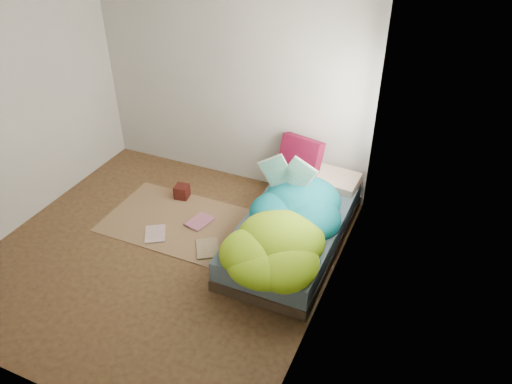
% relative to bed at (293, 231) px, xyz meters
% --- Properties ---
extents(ground, '(3.50, 3.50, 0.00)m').
position_rel_bed_xyz_m(ground, '(-1.22, -0.72, -0.17)').
color(ground, '#412719').
rests_on(ground, ground).
extents(room_walls, '(3.54, 3.54, 2.62)m').
position_rel_bed_xyz_m(room_walls, '(-1.21, -0.71, 1.46)').
color(room_walls, '#B3B2AA').
rests_on(room_walls, ground).
extents(bed, '(1.00, 2.00, 0.34)m').
position_rel_bed_xyz_m(bed, '(0.00, 0.00, 0.00)').
color(bed, '#3E3321').
rests_on(bed, ground).
extents(duvet, '(0.96, 1.84, 0.34)m').
position_rel_bed_xyz_m(duvet, '(0.00, -0.22, 0.34)').
color(duvet, '#075970').
rests_on(duvet, bed).
extents(rug, '(1.60, 1.10, 0.01)m').
position_rel_bed_xyz_m(rug, '(-1.37, -0.17, -0.16)').
color(rug, brown).
rests_on(rug, ground).
extents(pillow_floral, '(0.58, 0.39, 0.12)m').
position_rel_bed_xyz_m(pillow_floral, '(0.20, 0.81, 0.23)').
color(pillow_floral, white).
rests_on(pillow_floral, bed).
extents(pillow_magenta, '(0.52, 0.26, 0.50)m').
position_rel_bed_xyz_m(pillow_magenta, '(-0.23, 0.82, 0.42)').
color(pillow_magenta, '#48041C').
rests_on(pillow_magenta, bed).
extents(open_book, '(0.51, 0.18, 0.31)m').
position_rel_bed_xyz_m(open_book, '(-0.17, 0.23, 0.66)').
color(open_book, '#307D29').
rests_on(open_book, duvet).
extents(wooden_box, '(0.19, 0.19, 0.16)m').
position_rel_bed_xyz_m(wooden_box, '(-1.55, 0.28, -0.08)').
color(wooden_box, '#360C0C').
rests_on(wooden_box, rug).
extents(floor_book_a, '(0.35, 0.38, 0.02)m').
position_rel_bed_xyz_m(floor_book_a, '(-1.54, -0.55, -0.14)').
color(floor_book_a, silver).
rests_on(floor_book_a, rug).
extents(floor_book_b, '(0.29, 0.35, 0.03)m').
position_rel_bed_xyz_m(floor_book_b, '(-1.21, -0.07, -0.14)').
color(floor_book_b, '#BA6B86').
rests_on(floor_book_b, rug).
extents(floor_book_c, '(0.37, 0.40, 0.02)m').
position_rel_bed_xyz_m(floor_book_c, '(-0.90, -0.54, -0.14)').
color(floor_book_c, tan).
rests_on(floor_book_c, rug).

